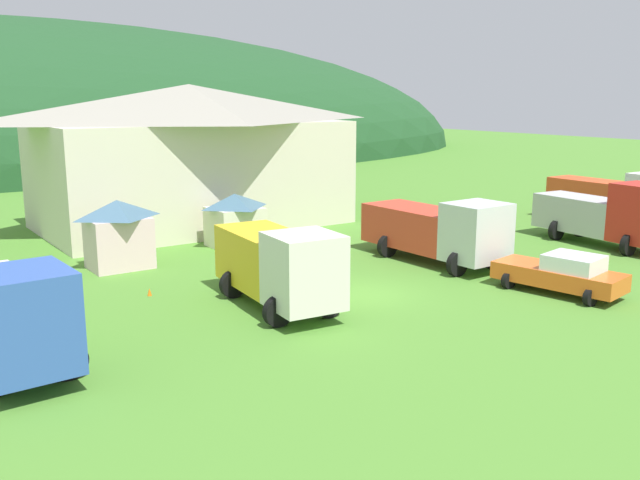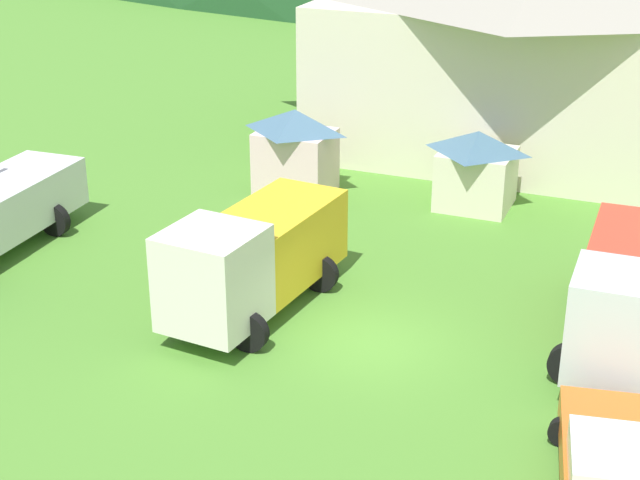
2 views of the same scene
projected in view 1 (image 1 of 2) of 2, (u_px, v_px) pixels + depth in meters
ground_plane at (366, 294)px, 27.82m from camera, size 200.00×200.00×0.00m
forested_hill_backdrop at (8, 161)px, 83.77m from camera, size 135.17×60.00×33.47m
depot_building at (191, 154)px, 41.82m from camera, size 18.83×10.81×8.46m
play_shed_cream at (235, 219)px, 36.31m from camera, size 2.74×2.61×2.81m
play_shed_pink at (119, 233)px, 31.73m from camera, size 2.90×2.31×3.18m
box_truck_blue at (7, 313)px, 20.19m from camera, size 3.37×8.10×3.33m
heavy_rig_striped at (280, 264)px, 25.72m from camera, size 3.49×6.89×3.17m
tow_truck_silver at (439, 229)px, 32.74m from camera, size 3.51×7.66×3.15m
crane_truck_red at (610, 214)px, 36.19m from camera, size 3.37×7.63×3.51m
heavy_rig_white at (614, 197)px, 42.09m from camera, size 3.11×7.70×3.40m
service_pickup_orange at (562, 273)px, 27.79m from camera, size 2.98×5.34×1.66m
traffic_cone_near_pickup at (150, 296)px, 27.63m from camera, size 0.36×0.36×0.62m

